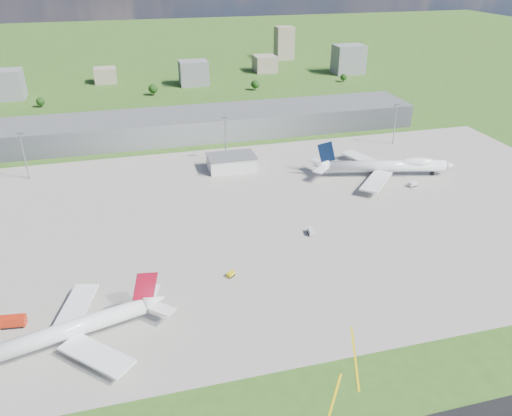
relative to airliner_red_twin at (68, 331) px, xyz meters
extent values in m
plane|color=#34571B|center=(69.87, 176.47, -4.87)|extent=(1400.00, 1400.00, 0.00)
cube|color=gray|center=(79.87, 66.47, -4.83)|extent=(360.00, 190.00, 0.08)
cube|color=slate|center=(69.87, 191.47, 2.63)|extent=(300.00, 42.00, 15.00)
cube|color=silver|center=(79.87, 126.47, -0.87)|extent=(26.00, 16.00, 8.00)
cylinder|color=gray|center=(-30.13, 141.47, 7.63)|extent=(0.70, 0.70, 25.00)
cube|color=gray|center=(-30.13, 141.47, 20.43)|extent=(3.50, 2.00, 1.20)
cylinder|color=gray|center=(79.87, 141.47, 7.63)|extent=(0.70, 0.70, 25.00)
cube|color=gray|center=(79.87, 141.47, 20.43)|extent=(3.50, 2.00, 1.20)
cylinder|color=gray|center=(189.87, 141.47, 7.63)|extent=(0.70, 0.70, 25.00)
cube|color=gray|center=(189.87, 141.47, 20.43)|extent=(3.50, 2.00, 1.20)
cylinder|color=white|center=(-2.45, -0.66, 0.28)|extent=(53.88, 19.60, 5.62)
cone|color=white|center=(27.37, 7.40, 1.03)|extent=(8.70, 7.38, 5.62)
cube|color=#840707|center=(-4.26, -1.15, -1.46)|extent=(43.58, 13.85, 1.22)
cube|color=white|center=(8.72, -11.47, -1.41)|extent=(23.20, 23.14, 0.84)
cube|color=white|center=(1.74, 14.30, -1.41)|extent=(14.39, 25.69, 0.84)
cube|color=maroon|center=(25.11, 6.79, 7.77)|extent=(9.13, 2.89, 11.31)
cylinder|color=#38383D|center=(5.59, -8.67, -3.19)|extent=(5.75, 4.24, 3.00)
cylinder|color=#38383D|center=(0.46, 10.31, -3.19)|extent=(5.75, 4.24, 3.00)
cube|color=black|center=(4.07, -3.26, -3.70)|extent=(1.74, 1.48, 2.34)
cube|color=black|center=(1.87, 4.87, -3.70)|extent=(1.74, 1.48, 2.34)
cylinder|color=white|center=(160.66, 95.66, 0.85)|extent=(64.31, 20.99, 6.45)
cone|color=white|center=(194.61, 87.71, 0.85)|extent=(6.54, 7.47, 6.45)
cone|color=white|center=(125.19, 103.96, 1.68)|extent=(9.58, 8.18, 6.45)
cube|color=#194A8C|center=(162.69, 95.18, -1.15)|extent=(52.13, 14.64, 1.35)
ellipsoid|color=white|center=(177.00, 91.84, 2.79)|extent=(21.58, 10.99, 5.81)
cube|color=white|center=(155.17, 113.17, -1.02)|extent=(17.37, 30.51, 0.94)
cube|color=white|center=(147.96, 82.40, -1.02)|extent=(26.70, 27.59, 0.94)
cube|color=black|center=(127.72, 103.37, 9.28)|extent=(10.22, 2.87, 12.58)
cylinder|color=#38383D|center=(157.53, 106.01, -3.00)|extent=(6.33, 4.55, 3.33)
cylinder|color=#38383D|center=(154.05, 117.52, -3.00)|extent=(6.33, 4.55, 3.33)
cylinder|color=#38383D|center=(153.26, 87.77, -3.00)|extent=(6.33, 4.55, 3.33)
cylinder|color=#38383D|center=(145.04, 79.01, -3.00)|extent=(6.33, 4.55, 3.33)
cube|color=black|center=(155.65, 101.64, -3.57)|extent=(1.91, 1.60, 2.60)
cube|color=black|center=(153.51, 92.52, -3.57)|extent=(1.91, 1.60, 2.60)
cube|color=black|center=(186.00, 89.73, -3.57)|extent=(1.91, 1.60, 2.60)
cube|color=red|center=(-18.64, 13.26, -2.74)|extent=(8.84, 4.20, 3.40)
cube|color=black|center=(-18.64, 13.26, -4.44)|extent=(7.59, 4.21, 0.70)
cube|color=#D8C10C|center=(57.13, 22.87, -3.77)|extent=(3.83, 3.66, 1.35)
cube|color=black|center=(57.13, 22.87, -4.44)|extent=(3.51, 3.41, 0.70)
cube|color=silver|center=(97.86, 45.17, -3.35)|extent=(2.72, 5.16, 2.18)
cube|color=black|center=(97.86, 45.17, -4.44)|extent=(2.74, 4.44, 0.70)
cube|color=silver|center=(167.66, 78.85, -3.36)|extent=(5.38, 3.86, 2.17)
cube|color=black|center=(167.66, 78.85, -4.44)|extent=(4.73, 3.71, 0.70)
cube|color=slate|center=(-70.13, 326.47, 7.13)|extent=(28.00, 22.00, 24.00)
cube|color=gray|center=(9.87, 366.47, 2.13)|extent=(20.00, 18.00, 14.00)
cube|color=slate|center=(89.87, 336.47, 6.13)|extent=(26.00, 20.00, 22.00)
cube|color=gray|center=(169.87, 376.47, 3.13)|extent=(22.00, 24.00, 16.00)
cube|color=slate|center=(249.87, 346.47, 9.13)|extent=(30.00, 22.00, 28.00)
cube|color=gray|center=(209.87, 436.47, 13.13)|extent=(20.00, 18.00, 36.00)
cylinder|color=#382314|center=(-40.13, 291.47, -3.37)|extent=(0.70, 0.70, 3.00)
sphere|color=black|center=(-40.13, 291.47, 0.00)|extent=(6.75, 6.75, 6.75)
cylinder|color=#382314|center=(49.87, 306.47, -3.07)|extent=(0.70, 0.70, 3.60)
sphere|color=black|center=(49.87, 306.47, 0.98)|extent=(8.10, 8.10, 8.10)
cylinder|color=#382314|center=(139.87, 301.47, -3.17)|extent=(0.70, 0.70, 3.40)
sphere|color=black|center=(139.87, 301.47, 0.65)|extent=(7.65, 7.65, 7.65)
cylinder|color=#382314|center=(229.87, 311.47, -3.47)|extent=(0.70, 0.70, 2.80)
sphere|color=black|center=(229.87, 311.47, -0.32)|extent=(6.30, 6.30, 6.30)
camera|label=1|loc=(26.12, -132.15, 105.38)|focal=35.00mm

